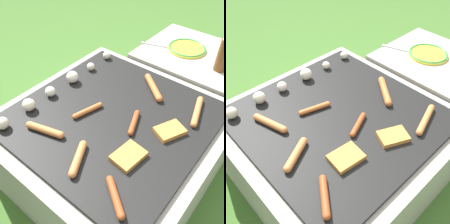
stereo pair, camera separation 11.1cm
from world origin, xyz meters
The scene contains 15 objects.
ground_plane centered at (0.00, 0.00, 0.00)m, with size 14.00×14.00×0.00m, color #3D6628.
grill centered at (0.00, 0.00, 0.20)m, with size 0.89×0.89×0.40m.
side_ledge centered at (0.71, -0.04, 0.20)m, with size 0.52×0.59×0.40m.
sausage_back_center centered at (0.26, -0.04, 0.42)m, with size 0.14×0.17×0.03m.
sausage_front_left centered at (-0.24, 0.15, 0.41)m, with size 0.07×0.17×0.03m.
sausage_back_right centered at (-0.05, 0.09, 0.41)m, with size 0.15×0.06×0.02m.
sausage_back_left centered at (0.01, -0.10, 0.41)m, with size 0.14×0.07×0.02m.
sausage_mid_right centered at (-0.26, -0.06, 0.41)m, with size 0.15×0.09×0.03m.
sausage_front_center centered at (0.24, -0.28, 0.41)m, with size 0.19×0.08×0.03m.
sausage_mid_left centered at (-0.29, -0.25, 0.41)m, with size 0.10×0.13×0.03m.
bread_slice_left centered at (0.07, -0.24, 0.41)m, with size 0.14×0.12×0.02m.
bread_slice_center centered at (-0.14, -0.19, 0.41)m, with size 0.13×0.10×0.02m.
mushroom_row centered at (-0.05, 0.30, 0.43)m, with size 0.72×0.06×0.06m.
plate_colorful centered at (0.71, 0.01, 0.41)m, with size 0.22×0.22×0.02m.
fork_utensil centered at (0.64, 0.18, 0.40)m, with size 0.08×0.19×0.01m.
Camera 2 is at (-0.56, -0.59, 1.17)m, focal length 42.00 mm.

